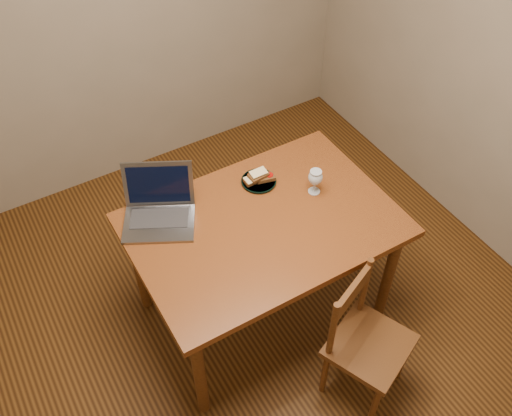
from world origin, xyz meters
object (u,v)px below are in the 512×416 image
plate (259,181)px  milk_glass (315,182)px  table (263,234)px  chair (367,338)px  laptop (159,205)px

plate → milk_glass: (0.21, -0.20, 0.06)m
table → plate: (0.13, 0.26, 0.09)m
table → milk_glass: 0.38m
table → milk_glass: milk_glass is taller
table → plate: bearing=63.8°
chair → plate: size_ratio=2.58×
plate → chair: bearing=-86.0°
chair → laptop: size_ratio=1.06×
milk_glass → laptop: bearing=161.0°
chair → laptop: bearing=99.1°
table → milk_glass: bearing=8.5°
laptop → milk_glass: bearing=8.9°
plate → laptop: (-0.54, 0.05, 0.06)m
table → chair: size_ratio=2.71×
table → milk_glass: (0.34, 0.05, 0.16)m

